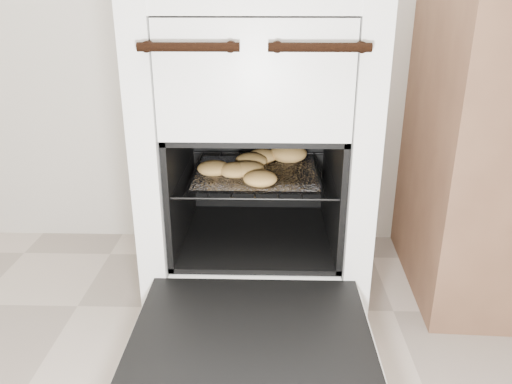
{
  "coord_description": "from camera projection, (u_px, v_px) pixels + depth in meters",
  "views": [
    {
      "loc": [
        -0.06,
        -0.29,
        0.91
      ],
      "look_at": [
        -0.1,
        1.01,
        0.41
      ],
      "focal_mm": 35.0,
      "sensor_mm": 36.0,
      "label": 1
    }
  ],
  "objects": [
    {
      "name": "foil_sheet",
      "position": [
        257.0,
        173.0,
        1.44
      ],
      "size": [
        0.35,
        0.31,
        0.01
      ],
      "primitive_type": "cube",
      "color": "white",
      "rests_on": "oven_rack"
    },
    {
      "name": "baked_rolls",
      "position": [
        257.0,
        163.0,
        1.45
      ],
      "size": [
        0.33,
        0.33,
        0.05
      ],
      "color": "tan",
      "rests_on": "foil_sheet"
    },
    {
      "name": "stove",
      "position": [
        257.0,
        159.0,
        1.52
      ],
      "size": [
        0.61,
        0.68,
        0.94
      ],
      "color": "white",
      "rests_on": "ground"
    },
    {
      "name": "oven_rack",
      "position": [
        257.0,
        173.0,
        1.46
      ],
      "size": [
        0.45,
        0.43,
        0.01
      ],
      "color": "black",
      "rests_on": "stove"
    },
    {
      "name": "oven_door",
      "position": [
        252.0,
        334.0,
        1.13
      ],
      "size": [
        0.55,
        0.43,
        0.04
      ],
      "color": "black",
      "rests_on": "stove"
    }
  ]
}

